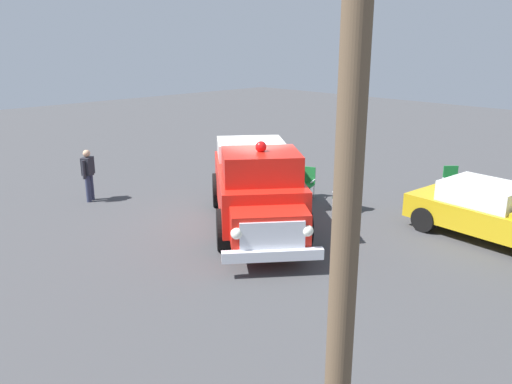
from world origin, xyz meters
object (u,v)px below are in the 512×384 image
Objects in this scene: classic_hot_rod at (495,212)px; lawn_chair_spare at (451,179)px; vintage_fire_truck at (257,185)px; utility_pole at (347,197)px; lawn_chair_near_truck at (345,192)px; lawn_chair_by_car at (307,180)px; spectator_standing at (88,172)px; spectator_seated at (343,189)px.

lawn_chair_spare is (-2.57, 2.87, -0.16)m from classic_hot_rod.
classic_hot_rod is at bearing 36.93° from vintage_fire_truck.
vintage_fire_truck is 9.54m from utility_pole.
lawn_chair_spare is at bearing 131.79° from classic_hot_rod.
vintage_fire_truck is at bearing -109.87° from lawn_chair_spare.
vintage_fire_truck reaches higher than lawn_chair_near_truck.
vintage_fire_truck is at bearing -106.19° from lawn_chair_near_truck.
lawn_chair_by_car is at bearing -132.51° from lawn_chair_spare.
spectator_standing is at bearing -141.01° from lawn_chair_near_truck.
utility_pole is at bearing -48.05° from lawn_chair_by_car.
utility_pole is at bearing -54.05° from lawn_chair_near_truck.
utility_pole is (7.15, -5.80, 2.49)m from vintage_fire_truck.
utility_pole is (7.98, -8.88, 3.09)m from lawn_chair_by_car.
utility_pole is (12.60, -3.61, 2.72)m from spectator_standing.
vintage_fire_truck is 5.88m from spectator_standing.
spectator_seated is at bearing 38.19° from spectator_standing.
lawn_chair_spare is 11.77m from spectator_standing.
spectator_standing is (-6.31, -4.96, 0.27)m from spectator_seated.
spectator_standing is (-7.83, -8.78, 0.37)m from lawn_chair_spare.
lawn_chair_spare is 13.63m from utility_pole.
spectator_standing is (-4.62, -5.28, 0.37)m from lawn_chair_by_car.
lawn_chair_spare is at bearing 68.27° from spectator_seated.
lawn_chair_near_truck is at bearing 73.81° from vintage_fire_truck.
vintage_fire_truck is 3.08m from lawn_chair_near_truck.
utility_pole is (2.20, -9.52, 2.94)m from classic_hot_rod.
utility_pole is at bearing -39.06° from vintage_fire_truck.
spectator_standing is (-10.40, -5.91, 0.22)m from classic_hot_rod.
spectator_standing is at bearing -141.81° from spectator_seated.
utility_pole reaches higher than vintage_fire_truck.
spectator_standing is (-6.29, -5.09, 0.37)m from lawn_chair_near_truck.
lawn_chair_near_truck is at bearing -6.23° from lawn_chair_by_car.
lawn_chair_near_truck is at bearing 125.95° from utility_pole.
lawn_chair_by_car is 1.73m from spectator_seated.
vintage_fire_truck reaches higher than lawn_chair_by_car.
vintage_fire_truck is at bearing -74.84° from lawn_chair_by_car.
classic_hot_rod reaches higher than lawn_chair_near_truck.
spectator_standing reaches higher than spectator_seated.
classic_hot_rod is (4.95, 3.72, -0.45)m from vintage_fire_truck.
spectator_seated is at bearing -111.73° from lawn_chair_spare.
utility_pole is at bearing -76.97° from classic_hot_rod.
classic_hot_rod reaches higher than lawn_chair_spare.
lawn_chair_by_car is at bearing 131.95° from utility_pole.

